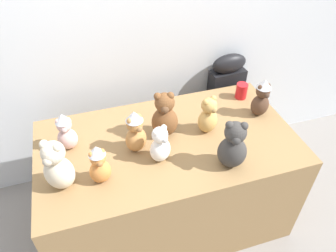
{
  "coord_description": "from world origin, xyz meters",
  "views": [
    {
      "loc": [
        -0.42,
        -1.1,
        2.11
      ],
      "look_at": [
        0.0,
        0.25,
        0.89
      ],
      "focal_mm": 34.1,
      "sensor_mm": 36.0,
      "label": 1
    }
  ],
  "objects_px": {
    "display_table": "(168,181)",
    "teddy_bear_ginger": "(99,165)",
    "teddy_bear_snow": "(160,145)",
    "teddy_bear_blush": "(66,132)",
    "party_cup_red": "(241,91)",
    "teddy_bear_cream": "(57,167)",
    "teddy_bear_chestnut": "(164,116)",
    "teddy_bear_charcoal": "(233,146)",
    "instrument_case": "(223,106)",
    "teddy_bear_caramel": "(135,132)",
    "teddy_bear_honey": "(208,116)",
    "teddy_bear_cocoa": "(261,98)"
  },
  "relations": [
    {
      "from": "teddy_bear_ginger",
      "to": "teddy_bear_cocoa",
      "type": "bearing_deg",
      "value": 6.69
    },
    {
      "from": "teddy_bear_snow",
      "to": "teddy_bear_chestnut",
      "type": "relative_size",
      "value": 0.77
    },
    {
      "from": "teddy_bear_caramel",
      "to": "teddy_bear_chestnut",
      "type": "xyz_separation_m",
      "value": [
        0.19,
        0.08,
        0.01
      ]
    },
    {
      "from": "teddy_bear_snow",
      "to": "teddy_bear_blush",
      "type": "height_order",
      "value": "teddy_bear_blush"
    },
    {
      "from": "display_table",
      "to": "teddy_bear_cream",
      "type": "bearing_deg",
      "value": -165.67
    },
    {
      "from": "teddy_bear_chestnut",
      "to": "party_cup_red",
      "type": "relative_size",
      "value": 2.84
    },
    {
      "from": "teddy_bear_charcoal",
      "to": "teddy_bear_cocoa",
      "type": "distance_m",
      "value": 0.52
    },
    {
      "from": "teddy_bear_charcoal",
      "to": "teddy_bear_caramel",
      "type": "height_order",
      "value": "teddy_bear_charcoal"
    },
    {
      "from": "teddy_bear_chestnut",
      "to": "teddy_bear_cocoa",
      "type": "bearing_deg",
      "value": 12.08
    },
    {
      "from": "teddy_bear_snow",
      "to": "teddy_bear_chestnut",
      "type": "height_order",
      "value": "teddy_bear_chestnut"
    },
    {
      "from": "teddy_bear_blush",
      "to": "teddy_bear_cream",
      "type": "bearing_deg",
      "value": -96.65
    },
    {
      "from": "teddy_bear_blush",
      "to": "teddy_bear_cream",
      "type": "xyz_separation_m",
      "value": [
        -0.05,
        -0.28,
        0.02
      ]
    },
    {
      "from": "teddy_bear_charcoal",
      "to": "teddy_bear_honey",
      "type": "relative_size",
      "value": 1.23
    },
    {
      "from": "teddy_bear_blush",
      "to": "display_table",
      "type": "bearing_deg",
      "value": -7.36
    },
    {
      "from": "display_table",
      "to": "teddy_bear_blush",
      "type": "distance_m",
      "value": 0.78
    },
    {
      "from": "display_table",
      "to": "teddy_bear_ginger",
      "type": "relative_size",
      "value": 6.29
    },
    {
      "from": "teddy_bear_cocoa",
      "to": "teddy_bear_cream",
      "type": "bearing_deg",
      "value": -176.28
    },
    {
      "from": "teddy_bear_charcoal",
      "to": "teddy_bear_honey",
      "type": "height_order",
      "value": "teddy_bear_charcoal"
    },
    {
      "from": "display_table",
      "to": "teddy_bear_ginger",
      "type": "bearing_deg",
      "value": -156.35
    },
    {
      "from": "teddy_bear_cocoa",
      "to": "teddy_bear_ginger",
      "type": "bearing_deg",
      "value": -173.08
    },
    {
      "from": "teddy_bear_charcoal",
      "to": "party_cup_red",
      "type": "distance_m",
      "value": 0.68
    },
    {
      "from": "teddy_bear_blush",
      "to": "party_cup_red",
      "type": "relative_size",
      "value": 2.29
    },
    {
      "from": "teddy_bear_charcoal",
      "to": "teddy_bear_blush",
      "type": "bearing_deg",
      "value": 177.39
    },
    {
      "from": "teddy_bear_cocoa",
      "to": "teddy_bear_blush",
      "type": "relative_size",
      "value": 1.07
    },
    {
      "from": "teddy_bear_blush",
      "to": "teddy_bear_ginger",
      "type": "bearing_deg",
      "value": -60.02
    },
    {
      "from": "display_table",
      "to": "teddy_bear_ginger",
      "type": "height_order",
      "value": "teddy_bear_ginger"
    },
    {
      "from": "teddy_bear_charcoal",
      "to": "teddy_bear_cocoa",
      "type": "xyz_separation_m",
      "value": [
        0.38,
        0.36,
        -0.01
      ]
    },
    {
      "from": "teddy_bear_caramel",
      "to": "teddy_bear_cream",
      "type": "bearing_deg",
      "value": 176.02
    },
    {
      "from": "instrument_case",
      "to": "party_cup_red",
      "type": "xyz_separation_m",
      "value": [
        -0.03,
        -0.28,
        0.34
      ]
    },
    {
      "from": "teddy_bear_blush",
      "to": "teddy_bear_chestnut",
      "type": "bearing_deg",
      "value": -1.06
    },
    {
      "from": "teddy_bear_ginger",
      "to": "teddy_bear_cream",
      "type": "bearing_deg",
      "value": 165.69
    },
    {
      "from": "display_table",
      "to": "teddy_bear_cream",
      "type": "relative_size",
      "value": 5.07
    },
    {
      "from": "teddy_bear_cream",
      "to": "teddy_bear_chestnut",
      "type": "height_order",
      "value": "teddy_bear_chestnut"
    },
    {
      "from": "teddy_bear_honey",
      "to": "teddy_bear_cocoa",
      "type": "bearing_deg",
      "value": -12.2
    },
    {
      "from": "teddy_bear_charcoal",
      "to": "teddy_bear_chestnut",
      "type": "relative_size",
      "value": 1.0
    },
    {
      "from": "teddy_bear_snow",
      "to": "teddy_bear_caramel",
      "type": "distance_m",
      "value": 0.16
    },
    {
      "from": "teddy_bear_ginger",
      "to": "teddy_bear_cream",
      "type": "height_order",
      "value": "teddy_bear_cream"
    },
    {
      "from": "teddy_bear_charcoal",
      "to": "teddy_bear_chestnut",
      "type": "distance_m",
      "value": 0.45
    },
    {
      "from": "teddy_bear_blush",
      "to": "teddy_bear_ginger",
      "type": "xyz_separation_m",
      "value": [
        0.15,
        -0.31,
        -0.0
      ]
    },
    {
      "from": "teddy_bear_ginger",
      "to": "teddy_bear_blush",
      "type": "bearing_deg",
      "value": 108.86
    },
    {
      "from": "instrument_case",
      "to": "party_cup_red",
      "type": "distance_m",
      "value": 0.44
    },
    {
      "from": "teddy_bear_cream",
      "to": "party_cup_red",
      "type": "bearing_deg",
      "value": 52.32
    },
    {
      "from": "teddy_bear_ginger",
      "to": "teddy_bear_charcoal",
      "type": "bearing_deg",
      "value": -14.87
    },
    {
      "from": "instrument_case",
      "to": "teddy_bear_charcoal",
      "type": "height_order",
      "value": "teddy_bear_charcoal"
    },
    {
      "from": "display_table",
      "to": "teddy_bear_caramel",
      "type": "xyz_separation_m",
      "value": [
        -0.2,
        -0.01,
        0.52
      ]
    },
    {
      "from": "teddy_bear_ginger",
      "to": "party_cup_red",
      "type": "xyz_separation_m",
      "value": [
        1.06,
        0.47,
        -0.07
      ]
    },
    {
      "from": "teddy_bear_charcoal",
      "to": "teddy_bear_caramel",
      "type": "distance_m",
      "value": 0.55
    },
    {
      "from": "instrument_case",
      "to": "teddy_bear_chestnut",
      "type": "relative_size",
      "value": 3.08
    },
    {
      "from": "teddy_bear_ginger",
      "to": "party_cup_red",
      "type": "bearing_deg",
      "value": 17.11
    },
    {
      "from": "teddy_bear_ginger",
      "to": "teddy_bear_cream",
      "type": "xyz_separation_m",
      "value": [
        -0.2,
        0.03,
        0.02
      ]
    }
  ]
}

